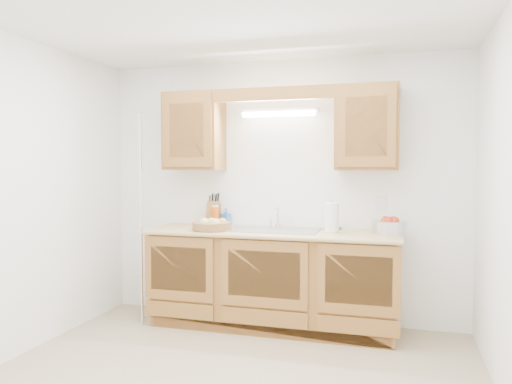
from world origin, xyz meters
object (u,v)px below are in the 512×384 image
(paper_towel, at_px, (332,218))
(knife_block, at_px, (213,213))
(fruit_basket, at_px, (212,225))
(apple_bowl, at_px, (389,226))

(paper_towel, bearing_deg, knife_block, 169.69)
(paper_towel, bearing_deg, fruit_basket, -172.31)
(knife_block, distance_m, paper_towel, 1.23)
(paper_towel, relative_size, apple_bowl, 0.84)
(knife_block, bearing_deg, fruit_basket, -75.41)
(fruit_basket, height_order, apple_bowl, apple_bowl)
(fruit_basket, height_order, paper_towel, paper_towel)
(fruit_basket, xyz_separation_m, paper_towel, (1.08, 0.15, 0.08))
(fruit_basket, distance_m, knife_block, 0.39)
(knife_block, height_order, apple_bowl, knife_block)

